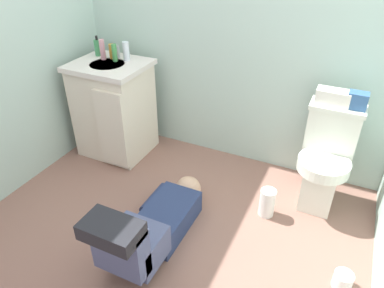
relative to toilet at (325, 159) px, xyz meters
The scene contains 15 objects.
ground_plane 1.15m from the toilet, 142.42° to the right, with size 3.06×2.94×0.04m, color #885F52.
wall_back 1.25m from the toilet, 158.08° to the left, with size 2.72×0.08×2.40m, color #ADC8BC.
toilet is the anchor object (origin of this frame).
vanity_cabinet 1.75m from the toilet, behind, with size 0.60×0.53×0.82m.
faucet 1.83m from the toilet, behind, with size 0.02×0.02×0.10m, color silver.
person_plumber 1.29m from the toilet, 133.66° to the right, with size 0.39×1.06×0.52m.
tissue_box 0.44m from the toilet, 116.43° to the left, with size 0.22×0.11×0.10m, color silver.
toiletry_bag 0.46m from the toilet, 40.77° to the left, with size 0.12×0.09×0.11m, color #33598C.
soap_dispenser 2.02m from the toilet, behind, with size 0.06×0.06×0.17m.
bottle_pink 1.92m from the toilet, behind, with size 0.04×0.04×0.16m, color pink.
bottle_amber 1.86m from the toilet, behind, with size 0.05×0.05×0.12m, color gold.
bottle_green 1.81m from the toilet, behind, with size 0.04×0.04×0.14m, color #47984E.
bottle_clear 1.74m from the toilet, behind, with size 0.05×0.05×0.15m, color silver.
paper_towel_roll 0.51m from the toilet, 133.20° to the right, with size 0.11×0.11×0.21m, color white.
toilet_paper_roll 0.82m from the toilet, 70.16° to the right, with size 0.11×0.11×0.10m, color white.
Camera 1 is at (0.91, -1.61, 1.80)m, focal length 33.51 mm.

